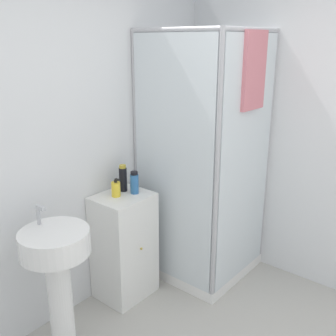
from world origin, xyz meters
The scene contains 7 objects.
wall_back centered at (0.00, 1.70, 1.25)m, with size 6.40×0.06×2.50m, color silver.
shower_enclosure centered at (1.20, 1.18, 0.60)m, with size 0.83×0.86×2.08m.
vanity_cabinet centered at (0.52, 1.49, 0.43)m, with size 0.43×0.38×0.86m.
sink centered at (-0.19, 1.33, 0.65)m, with size 0.43×0.43×1.03m.
soap_dispenser centered at (0.49, 1.51, 0.92)m, with size 0.07×0.07×0.14m.
shampoo_bottle_tall_black centered at (0.60, 1.55, 0.97)m, with size 0.06×0.06×0.21m.
shampoo_bottle_blue centered at (0.62, 1.45, 0.95)m, with size 0.06×0.06×0.18m.
Camera 1 is at (-1.39, -0.56, 1.99)m, focal length 42.00 mm.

